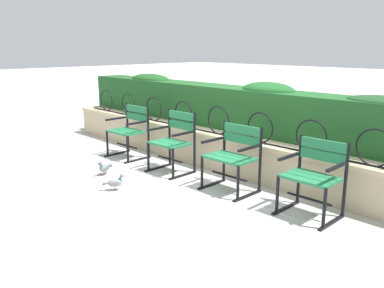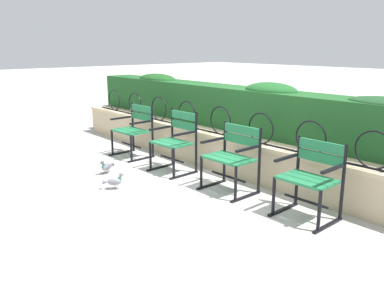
{
  "view_description": "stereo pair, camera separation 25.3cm",
  "coord_description": "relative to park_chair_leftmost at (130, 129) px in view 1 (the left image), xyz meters",
  "views": [
    {
      "loc": [
        3.75,
        -3.48,
        1.81
      ],
      "look_at": [
        0.0,
        0.1,
        0.55
      ],
      "focal_mm": 37.79,
      "sensor_mm": 36.0,
      "label": 1
    },
    {
      "loc": [
        3.92,
        -3.29,
        1.81
      ],
      "look_at": [
        0.0,
        0.1,
        0.55
      ],
      "focal_mm": 37.79,
      "sensor_mm": 36.0,
      "label": 2
    }
  ],
  "objects": [
    {
      "name": "park_chair_centre_left",
      "position": [
        1.12,
        -0.01,
        0.01
      ],
      "size": [
        0.59,
        0.54,
        0.9
      ],
      "color": "#237547",
      "rests_on": "ground"
    },
    {
      "name": "pigeon_near_chairs",
      "position": [
        1.22,
        -1.11,
        -0.35
      ],
      "size": [
        0.21,
        0.26,
        0.22
      ],
      "color": "gray",
      "rests_on": "ground"
    },
    {
      "name": "park_chair_leftmost",
      "position": [
        0.0,
        0.0,
        0.0
      ],
      "size": [
        0.62,
        0.54,
        0.86
      ],
      "color": "#237547",
      "rests_on": "ground"
    },
    {
      "name": "stone_wall",
      "position": [
        1.71,
        0.57,
        -0.19
      ],
      "size": [
        7.94,
        0.41,
        0.55
      ],
      "color": "tan",
      "rests_on": "ground"
    },
    {
      "name": "pigeon_far_side",
      "position": [
        0.57,
        -0.86,
        -0.35
      ],
      "size": [
        0.17,
        0.28,
        0.22
      ],
      "color": "slate",
      "rests_on": "ground"
    },
    {
      "name": "ground_plane",
      "position": [
        1.71,
        -0.31,
        -0.46
      ],
      "size": [
        60.0,
        60.0,
        0.0
      ],
      "primitive_type": "plane",
      "color": "#B7B5AF"
    },
    {
      "name": "park_chair_rightmost",
      "position": [
        3.36,
        0.05,
        -0.01
      ],
      "size": [
        0.6,
        0.53,
        0.83
      ],
      "color": "#237547",
      "rests_on": "ground"
    },
    {
      "name": "park_chair_centre_right",
      "position": [
        2.24,
        0.02,
        -0.0
      ],
      "size": [
        0.65,
        0.53,
        0.84
      ],
      "color": "#237547",
      "rests_on": "ground"
    },
    {
      "name": "hedge_row",
      "position": [
        1.68,
        1.03,
        0.43
      ],
      "size": [
        7.78,
        0.56,
        0.76
      ],
      "color": "#1E5123",
      "rests_on": "stone_wall"
    },
    {
      "name": "iron_arch_fence",
      "position": [
        1.55,
        0.49,
        0.27
      ],
      "size": [
        7.39,
        0.02,
        0.42
      ],
      "color": "black",
      "rests_on": "stone_wall"
    }
  ]
}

